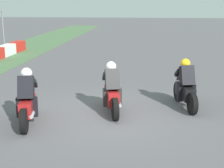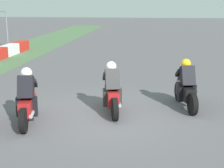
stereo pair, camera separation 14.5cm
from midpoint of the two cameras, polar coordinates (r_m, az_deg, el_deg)
The scene contains 4 objects.
ground_plane at distance 9.58m, azimuth -1.26°, elevation -5.39°, with size 120.00×120.00×0.00m, color #555357.
rider_lane_a at distance 10.33m, azimuth 12.23°, elevation -0.63°, with size 2.03×0.64×1.51m.
rider_lane_b at distance 9.62m, azimuth -0.47°, elevation -1.40°, with size 2.01×0.67×1.51m.
rider_lane_c at distance 9.04m, azimuth -14.90°, elevation -2.91°, with size 2.03×0.64×1.51m.
Camera 1 is at (-8.96, -1.09, 3.19)m, focal length 52.67 mm.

